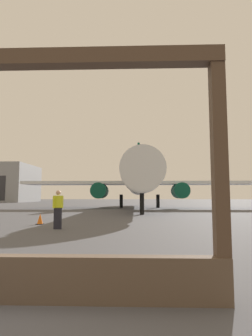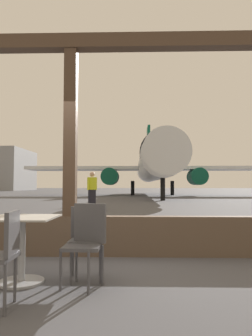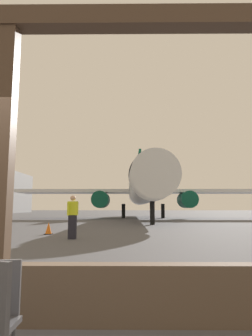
{
  "view_description": "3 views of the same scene",
  "coord_description": "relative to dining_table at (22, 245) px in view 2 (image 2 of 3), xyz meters",
  "views": [
    {
      "loc": [
        2.7,
        -4.05,
        1.46
      ],
      "look_at": [
        1.85,
        21.17,
        3.99
      ],
      "focal_mm": 30.41,
      "sensor_mm": 36.0,
      "label": 1
    },
    {
      "loc": [
        1.06,
        -5.17,
        1.12
      ],
      "look_at": [
        0.5,
        15.04,
        2.26
      ],
      "focal_mm": 33.9,
      "sensor_mm": 36.0,
      "label": 2
    },
    {
      "loc": [
        1.44,
        -3.37,
        1.24
      ],
      "look_at": [
        1.23,
        20.92,
        4.48
      ],
      "focal_mm": 31.99,
      "sensor_mm": 36.0,
      "label": 3
    }
  ],
  "objects": [
    {
      "name": "ground_plane",
      "position": [
        0.26,
        41.47,
        -0.43
      ],
      "size": [
        220.0,
        220.0,
        0.0
      ],
      "primitive_type": "plane",
      "color": "#4C4C51"
    },
    {
      "name": "window_frame",
      "position": [
        0.26,
        1.47,
        0.86
      ],
      "size": [
        7.98,
        0.24,
        3.64
      ],
      "color": "brown",
      "rests_on": "ground"
    },
    {
      "name": "dining_table",
      "position": [
        0.0,
        0.0,
        0.0
      ],
      "size": [
        0.76,
        0.76,
        0.76
      ],
      "color": "#ADA89E",
      "rests_on": "ground"
    },
    {
      "name": "cafe_chair_window_left",
      "position": [
        0.08,
        -0.77,
        0.11
      ],
      "size": [
        0.43,
        0.43,
        0.89
      ],
      "color": "#4C4C51",
      "rests_on": "ground"
    },
    {
      "name": "cafe_chair_window_right",
      "position": [
        0.72,
        0.23,
        0.09
      ],
      "size": [
        0.43,
        0.43,
        0.86
      ],
      "color": "#4C4C51",
      "rests_on": "ground"
    },
    {
      "name": "cafe_chair_side_extra",
      "position": [
        0.76,
        -0.07,
        0.11
      ],
      "size": [
        0.49,
        0.49,
        0.92
      ],
      "color": "#4C4C51",
      "rests_on": "ground"
    },
    {
      "name": "airplane",
      "position": [
        3.47,
        32.22,
        3.01
      ],
      "size": [
        29.4,
        30.31,
        10.22
      ],
      "color": "silver",
      "rests_on": "ground"
    },
    {
      "name": "ground_crew_worker",
      "position": [
        -0.57,
        10.3,
        0.47
      ],
      "size": [
        0.4,
        0.47,
        1.74
      ],
      "color": "black",
      "rests_on": "ground"
    },
    {
      "name": "traffic_cone",
      "position": [
        -2.09,
        12.44,
        -0.17
      ],
      "size": [
        0.36,
        0.36,
        0.56
      ],
      "color": "orange",
      "rests_on": "ground"
    }
  ]
}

